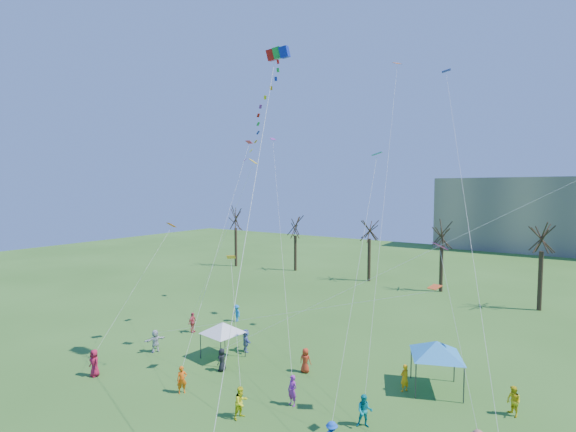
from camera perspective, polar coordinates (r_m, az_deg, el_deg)
The scene contains 6 objects.
bare_tree_row at distance 51.60m, azimuth 21.80°, elevation -3.00°, with size 68.78×8.47×9.82m.
big_box_kite at distance 26.14m, azimuth -3.23°, elevation 14.45°, with size 3.06×6.18×21.94m.
canopy_tent_white at distance 31.35m, azimuth -9.26°, elevation -15.39°, with size 3.57×3.57×2.70m.
canopy_tent_blue at distance 27.91m, azimuth 20.36°, elevation -17.25°, with size 3.87×3.87×3.13m.
festival_crowd at distance 27.88m, azimuth -2.54°, elevation -21.05°, with size 25.94×14.60×1.82m.
small_kites_aloft at distance 28.86m, azimuth 6.10°, elevation 4.37°, with size 28.51×17.87×32.39m.
Camera 1 is at (13.38, -14.61, 12.55)m, focal length 25.00 mm.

